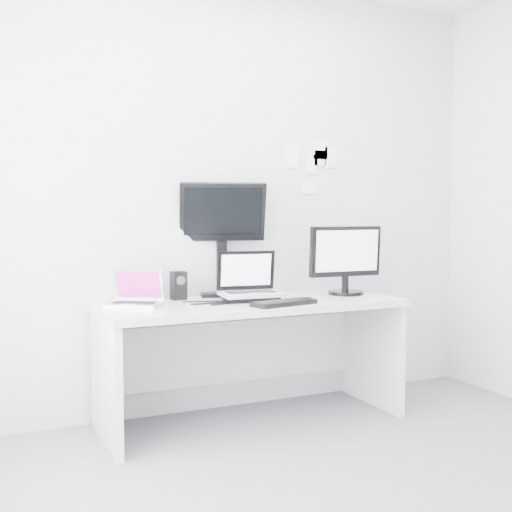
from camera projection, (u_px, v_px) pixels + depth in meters
name	position (u px, v px, depth m)	size (l,w,h in m)	color
ground	(371.00, 506.00, 2.83)	(3.60, 3.60, 0.00)	#58585D
back_wall	(229.00, 198.00, 4.18)	(3.60, 3.60, 0.00)	silver
desk	(252.00, 362.00, 3.94)	(1.80, 0.70, 0.73)	silver
macbook	(134.00, 287.00, 3.70)	(0.29, 0.22, 0.22)	silver
speaker	(179.00, 285.00, 3.98)	(0.09, 0.09, 0.17)	black
dell_laptop	(252.00, 276.00, 3.92)	(0.36, 0.28, 0.30)	silver
rear_monitor	(222.00, 238.00, 4.14)	(0.54, 0.19, 0.73)	black
samsung_monitor	(346.00, 259.00, 4.21)	(0.50, 0.23, 0.45)	black
keyboard	(284.00, 303.00, 3.75)	(0.39, 0.14, 0.03)	black
mouse	(307.00, 300.00, 3.83)	(0.11, 0.07, 0.03)	black
wall_note_0	(292.00, 157.00, 4.35)	(0.10, 0.00, 0.14)	white
wall_note_1	(312.00, 164.00, 4.41)	(0.09, 0.00, 0.13)	white
wall_note_2	(331.00, 157.00, 4.47)	(0.10, 0.00, 0.14)	white
wall_note_3	(309.00, 188.00, 4.42)	(0.11, 0.00, 0.08)	white
wall_note_4	(320.00, 158.00, 4.44)	(0.09, 0.00, 0.10)	white
wall_note_5	(320.00, 150.00, 4.43)	(0.11, 0.00, 0.13)	white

